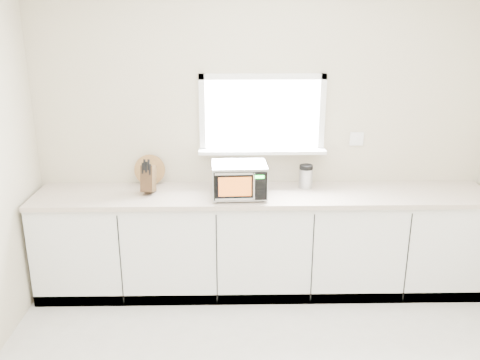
{
  "coord_description": "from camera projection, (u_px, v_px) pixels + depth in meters",
  "views": [
    {
      "loc": [
        -0.28,
        -2.42,
        2.37
      ],
      "look_at": [
        -0.2,
        1.55,
        1.08
      ],
      "focal_mm": 38.0,
      "sensor_mm": 36.0,
      "label": 1
    }
  ],
  "objects": [
    {
      "name": "back_wall",
      "position": [
        262.0,
        134.0,
        4.52
      ],
      "size": [
        4.0,
        0.17,
        2.7
      ],
      "color": "beige",
      "rests_on": "ground"
    },
    {
      "name": "cabinets",
      "position": [
        262.0,
        243.0,
        4.52
      ],
      "size": [
        3.92,
        0.6,
        0.88
      ],
      "primitive_type": "cube",
      "color": "silver",
      "rests_on": "ground"
    },
    {
      "name": "countertop",
      "position": [
        263.0,
        195.0,
        4.37
      ],
      "size": [
        3.92,
        0.64,
        0.04
      ],
      "primitive_type": "cube",
      "color": "beige",
      "rests_on": "cabinets"
    },
    {
      "name": "microwave",
      "position": [
        239.0,
        180.0,
        4.22
      ],
      "size": [
        0.46,
        0.38,
        0.29
      ],
      "rotation": [
        0.0,
        0.0,
        0.04
      ],
      "color": "black",
      "rests_on": "countertop"
    },
    {
      "name": "knife_block",
      "position": [
        148.0,
        178.0,
        4.32
      ],
      "size": [
        0.12,
        0.22,
        0.31
      ],
      "rotation": [
        0.0,
        0.0,
        -0.08
      ],
      "color": "#402D17",
      "rests_on": "countertop"
    },
    {
      "name": "cutting_board",
      "position": [
        150.0,
        170.0,
        4.54
      ],
      "size": [
        0.27,
        0.07,
        0.27
      ],
      "primitive_type": "cylinder",
      "rotation": [
        1.4,
        0.0,
        0.0
      ],
      "color": "#A3803F",
      "rests_on": "countertop"
    },
    {
      "name": "coffee_grinder",
      "position": [
        306.0,
        176.0,
        4.46
      ],
      "size": [
        0.15,
        0.15,
        0.21
      ],
      "rotation": [
        0.0,
        0.0,
        -0.24
      ],
      "color": "#AEB0B5",
      "rests_on": "countertop"
    }
  ]
}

